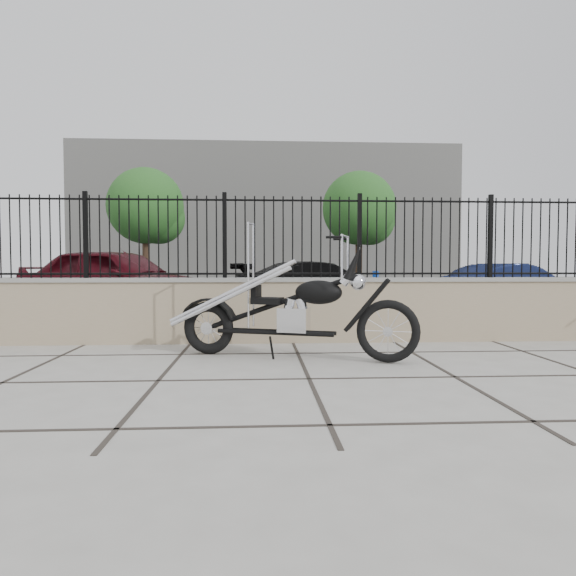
{
  "coord_description": "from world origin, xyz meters",
  "views": [
    {
      "loc": [
        -0.51,
        -5.09,
        1.15
      ],
      "look_at": [
        -0.13,
        1.46,
        0.85
      ],
      "focal_mm": 32.0,
      "sensor_mm": 36.0,
      "label": 1
    }
  ],
  "objects_px": {
    "car_black": "(320,286)",
    "car_red": "(117,281)",
    "chopper_motorcycle": "(289,289)",
    "car_blue": "(512,288)"
  },
  "relations": [
    {
      "from": "chopper_motorcycle",
      "to": "car_red",
      "type": "height_order",
      "value": "chopper_motorcycle"
    },
    {
      "from": "chopper_motorcycle",
      "to": "car_red",
      "type": "xyz_separation_m",
      "value": [
        -3.62,
        5.67,
        -0.07
      ]
    },
    {
      "from": "car_red",
      "to": "car_black",
      "type": "height_order",
      "value": "car_red"
    },
    {
      "from": "chopper_motorcycle",
      "to": "car_blue",
      "type": "bearing_deg",
      "value": 64.49
    },
    {
      "from": "car_red",
      "to": "car_black",
      "type": "relative_size",
      "value": 1.08
    },
    {
      "from": "chopper_motorcycle",
      "to": "car_blue",
      "type": "xyz_separation_m",
      "value": [
        5.78,
        5.87,
        -0.26
      ]
    },
    {
      "from": "car_black",
      "to": "car_blue",
      "type": "relative_size",
      "value": 1.19
    },
    {
      "from": "car_black",
      "to": "car_blue",
      "type": "distance_m",
      "value": 4.65
    },
    {
      "from": "car_black",
      "to": "car_red",
      "type": "bearing_deg",
      "value": 83.15
    },
    {
      "from": "chopper_motorcycle",
      "to": "car_black",
      "type": "relative_size",
      "value": 0.67
    }
  ]
}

